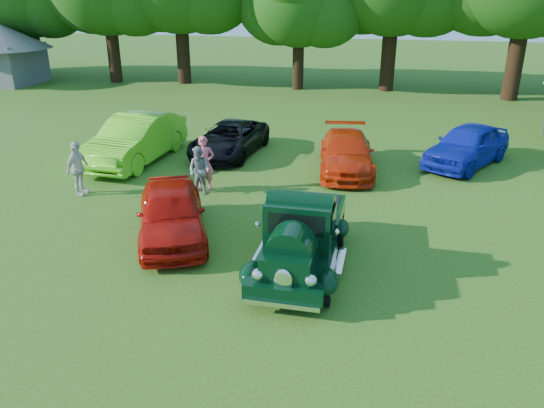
% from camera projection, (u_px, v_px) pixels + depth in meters
% --- Properties ---
extents(ground, '(120.00, 120.00, 0.00)m').
position_uv_depth(ground, '(227.00, 265.00, 12.53)').
color(ground, '#2C5213').
rests_on(ground, ground).
extents(hero_pickup, '(2.09, 4.49, 1.75)m').
position_uv_depth(hero_pickup, '(301.00, 237.00, 12.21)').
color(hero_pickup, black).
rests_on(hero_pickup, ground).
extents(red_convertible, '(3.20, 4.47, 1.41)m').
position_uv_depth(red_convertible, '(171.00, 212.00, 13.67)').
color(red_convertible, '#A90D07').
rests_on(red_convertible, ground).
extents(back_car_lime, '(2.08, 5.30, 1.72)m').
position_uv_depth(back_car_lime, '(136.00, 139.00, 19.63)').
color(back_car_lime, '#5AD31C').
rests_on(back_car_lime, ground).
extents(back_car_black, '(2.41, 4.64, 1.25)m').
position_uv_depth(back_car_black, '(229.00, 139.00, 20.55)').
color(back_car_black, black).
rests_on(back_car_black, ground).
extents(back_car_orange, '(2.40, 4.73, 1.32)m').
position_uv_depth(back_car_orange, '(346.00, 153.00, 18.75)').
color(back_car_orange, red).
rests_on(back_car_orange, ground).
extents(back_car_blue, '(3.75, 4.68, 1.50)m').
position_uv_depth(back_car_blue, '(467.00, 145.00, 19.29)').
color(back_car_blue, '#0E1B9F').
rests_on(back_car_blue, ground).
extents(spectator_pink, '(0.73, 0.58, 1.76)m').
position_uv_depth(spectator_pink, '(204.00, 164.00, 16.86)').
color(spectator_pink, '#E15C6A').
rests_on(spectator_pink, ground).
extents(spectator_grey, '(0.86, 0.74, 1.53)m').
position_uv_depth(spectator_grey, '(199.00, 171.00, 16.58)').
color(spectator_grey, gray).
rests_on(spectator_grey, ground).
extents(spectator_white, '(0.47, 1.03, 1.72)m').
position_uv_depth(spectator_white, '(78.00, 168.00, 16.46)').
color(spectator_white, beige).
rests_on(spectator_white, ground).
extents(gazebo, '(6.40, 6.40, 3.90)m').
position_uv_depth(gazebo, '(2.00, 47.00, 35.03)').
color(gazebo, '#57575C').
rests_on(gazebo, ground).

